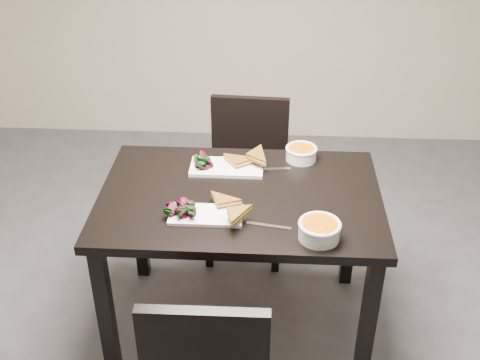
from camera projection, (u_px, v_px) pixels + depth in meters
The scene contains 12 objects.
table at pixel (240, 213), 2.60m from camera, with size 1.20×0.80×0.75m.
chair_far at pixel (248, 168), 3.25m from camera, with size 0.44×0.44×0.85m.
plate_near at pixel (206, 215), 2.40m from camera, with size 0.29×0.15×0.01m, color white.
sandwich_near at pixel (222, 207), 2.39m from camera, with size 0.15×0.11×0.05m, color brown, non-canonical shape.
salad_near at pixel (181, 209), 2.39m from camera, with size 0.09×0.08×0.04m, color black, non-canonical shape.
soup_bowl_near at pixel (319, 229), 2.26m from camera, with size 0.16×0.16×0.07m.
cutlery_near at pixel (269, 226), 2.35m from camera, with size 0.18×0.02×0.00m, color silver.
plate_far at pixel (227, 167), 2.72m from camera, with size 0.33×0.16×0.02m, color white.
sandwich_far at pixel (241, 163), 2.68m from camera, with size 0.16×0.12×0.05m, color brown, non-canonical shape.
salad_far at pixel (205, 161), 2.71m from camera, with size 0.10×0.09×0.05m, color black, non-canonical shape.
soup_bowl_far at pixel (301, 153), 2.77m from camera, with size 0.15×0.15×0.07m.
cutlery_far at pixel (271, 169), 2.72m from camera, with size 0.18×0.02×0.00m, color silver.
Camera 1 is at (-0.03, -1.63, 2.14)m, focal length 44.82 mm.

